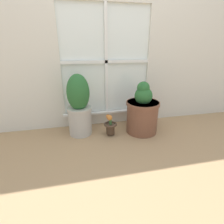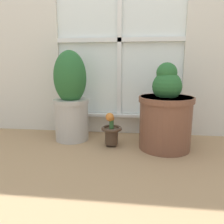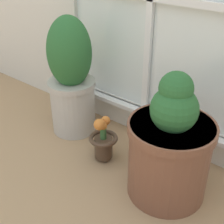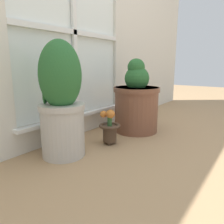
% 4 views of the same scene
% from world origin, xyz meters
% --- Properties ---
extents(ground_plane, '(10.00, 10.00, 0.00)m').
position_xyz_m(ground_plane, '(0.00, 0.00, 0.00)').
color(ground_plane, tan).
extents(potted_plant_left, '(0.29, 0.29, 0.72)m').
position_xyz_m(potted_plant_left, '(-0.37, 0.32, 0.35)').
color(potted_plant_left, '#B7B2A8').
rests_on(potted_plant_left, ground_plane).
extents(potted_plant_right, '(0.39, 0.39, 0.62)m').
position_xyz_m(potted_plant_right, '(0.37, 0.21, 0.26)').
color(potted_plant_right, brown).
rests_on(potted_plant_right, ground_plane).
extents(flower_vase, '(0.16, 0.16, 0.26)m').
position_xyz_m(flower_vase, '(-0.03, 0.20, 0.12)').
color(flower_vase, '#473323').
rests_on(flower_vase, ground_plane).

